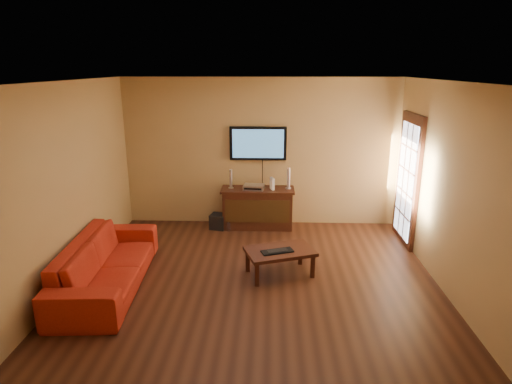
{
  "coord_description": "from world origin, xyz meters",
  "views": [
    {
      "loc": [
        0.2,
        -5.22,
        2.88
      ],
      "look_at": [
        -0.02,
        0.8,
        1.1
      ],
      "focal_mm": 30.0,
      "sensor_mm": 36.0,
      "label": 1
    }
  ],
  "objects_px": {
    "speaker_left": "(231,180)",
    "subwoofer": "(218,221)",
    "speaker_right": "(289,179)",
    "bottle": "(229,226)",
    "media_console": "(258,208)",
    "sofa": "(106,256)",
    "av_receiver": "(254,187)",
    "keyboard": "(277,251)",
    "television": "(258,143)",
    "game_console": "(272,184)",
    "coffee_table": "(280,253)"
  },
  "relations": [
    {
      "from": "speaker_left",
      "to": "subwoofer",
      "type": "height_order",
      "value": "speaker_left"
    },
    {
      "from": "speaker_right",
      "to": "bottle",
      "type": "relative_size",
      "value": 2.02
    },
    {
      "from": "speaker_left",
      "to": "bottle",
      "type": "height_order",
      "value": "speaker_left"
    },
    {
      "from": "speaker_left",
      "to": "subwoofer",
      "type": "distance_m",
      "value": 0.81
    },
    {
      "from": "media_console",
      "to": "sofa",
      "type": "bearing_deg",
      "value": -130.21
    },
    {
      "from": "av_receiver",
      "to": "keyboard",
      "type": "distance_m",
      "value": 2.01
    },
    {
      "from": "media_console",
      "to": "keyboard",
      "type": "bearing_deg",
      "value": -80.13
    },
    {
      "from": "media_console",
      "to": "television",
      "type": "distance_m",
      "value": 1.18
    },
    {
      "from": "speaker_left",
      "to": "speaker_right",
      "type": "height_order",
      "value": "speaker_right"
    },
    {
      "from": "sofa",
      "to": "speaker_right",
      "type": "distance_m",
      "value": 3.46
    },
    {
      "from": "television",
      "to": "media_console",
      "type": "bearing_deg",
      "value": -90.0
    },
    {
      "from": "sofa",
      "to": "subwoofer",
      "type": "distance_m",
      "value": 2.54
    },
    {
      "from": "speaker_left",
      "to": "television",
      "type": "bearing_deg",
      "value": 21.12
    },
    {
      "from": "speaker_left",
      "to": "keyboard",
      "type": "bearing_deg",
      "value": -67.31
    },
    {
      "from": "subwoofer",
      "to": "speaker_right",
      "type": "bearing_deg",
      "value": 18.11
    },
    {
      "from": "av_receiver",
      "to": "keyboard",
      "type": "relative_size",
      "value": 0.77
    },
    {
      "from": "subwoofer",
      "to": "bottle",
      "type": "xyz_separation_m",
      "value": [
        0.2,
        -0.12,
        -0.05
      ]
    },
    {
      "from": "speaker_right",
      "to": "game_console",
      "type": "bearing_deg",
      "value": -168.65
    },
    {
      "from": "speaker_left",
      "to": "speaker_right",
      "type": "bearing_deg",
      "value": 0.51
    },
    {
      "from": "television",
      "to": "keyboard",
      "type": "height_order",
      "value": "television"
    },
    {
      "from": "coffee_table",
      "to": "game_console",
      "type": "distance_m",
      "value": 1.93
    },
    {
      "from": "speaker_left",
      "to": "sofa",
      "type": "bearing_deg",
      "value": -122.09
    },
    {
      "from": "television",
      "to": "speaker_right",
      "type": "distance_m",
      "value": 0.85
    },
    {
      "from": "sofa",
      "to": "game_console",
      "type": "bearing_deg",
      "value": -47.68
    },
    {
      "from": "coffee_table",
      "to": "sofa",
      "type": "height_order",
      "value": "sofa"
    },
    {
      "from": "av_receiver",
      "to": "game_console",
      "type": "xyz_separation_m",
      "value": [
        0.33,
        0.01,
        0.07
      ]
    },
    {
      "from": "speaker_right",
      "to": "subwoofer",
      "type": "relative_size",
      "value": 1.42
    },
    {
      "from": "subwoofer",
      "to": "bottle",
      "type": "distance_m",
      "value": 0.24
    },
    {
      "from": "media_console",
      "to": "speaker_left",
      "type": "height_order",
      "value": "speaker_left"
    },
    {
      "from": "media_console",
      "to": "game_console",
      "type": "distance_m",
      "value": 0.54
    },
    {
      "from": "television",
      "to": "game_console",
      "type": "relative_size",
      "value": 4.81
    },
    {
      "from": "coffee_table",
      "to": "game_console",
      "type": "height_order",
      "value": "game_console"
    },
    {
      "from": "coffee_table",
      "to": "bottle",
      "type": "bearing_deg",
      "value": 118.49
    },
    {
      "from": "media_console",
      "to": "subwoofer",
      "type": "bearing_deg",
      "value": -171.84
    },
    {
      "from": "sofa",
      "to": "av_receiver",
      "type": "height_order",
      "value": "sofa"
    },
    {
      "from": "subwoofer",
      "to": "keyboard",
      "type": "bearing_deg",
      "value": -48.21
    },
    {
      "from": "speaker_left",
      "to": "av_receiver",
      "type": "relative_size",
      "value": 0.96
    },
    {
      "from": "television",
      "to": "speaker_right",
      "type": "height_order",
      "value": "television"
    },
    {
      "from": "bottle",
      "to": "subwoofer",
      "type": "bearing_deg",
      "value": 148.78
    },
    {
      "from": "media_console",
      "to": "game_console",
      "type": "relative_size",
      "value": 6.2
    },
    {
      "from": "media_console",
      "to": "sofa",
      "type": "relative_size",
      "value": 0.58
    },
    {
      "from": "television",
      "to": "speaker_right",
      "type": "relative_size",
      "value": 2.68
    },
    {
      "from": "sofa",
      "to": "keyboard",
      "type": "xyz_separation_m",
      "value": [
        2.29,
        0.35,
        -0.06
      ]
    },
    {
      "from": "speaker_left",
      "to": "game_console",
      "type": "relative_size",
      "value": 1.64
    },
    {
      "from": "sofa",
      "to": "keyboard",
      "type": "relative_size",
      "value": 4.81
    },
    {
      "from": "media_console",
      "to": "coffee_table",
      "type": "bearing_deg",
      "value": -78.6
    },
    {
      "from": "speaker_right",
      "to": "subwoofer",
      "type": "xyz_separation_m",
      "value": [
        -1.28,
        -0.14,
        -0.78
      ]
    },
    {
      "from": "sofa",
      "to": "speaker_right",
      "type": "xyz_separation_m",
      "value": [
        2.51,
        2.34,
        0.47
      ]
    },
    {
      "from": "game_console",
      "to": "media_console",
      "type": "bearing_deg",
      "value": 155.28
    },
    {
      "from": "television",
      "to": "subwoofer",
      "type": "bearing_deg",
      "value": -156.33
    }
  ]
}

